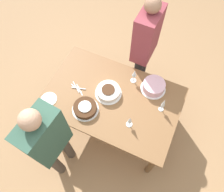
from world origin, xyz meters
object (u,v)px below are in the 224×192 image
(wine_glass_near, at_px, (164,103))
(wine_glass_extra, at_px, (134,74))
(wine_glass_far, at_px, (130,120))
(cake_center_white, at_px, (108,92))
(cake_front_chocolate, at_px, (85,108))
(person_watching, at_px, (145,43))
(cake_back_decorated, at_px, (154,86))
(person_cutting, at_px, (49,141))

(wine_glass_near, relative_size, wine_glass_extra, 1.12)
(wine_glass_far, bearing_deg, wine_glass_near, 51.13)
(cake_center_white, height_order, cake_front_chocolate, cake_center_white)
(cake_front_chocolate, bearing_deg, person_watching, 73.02)
(cake_back_decorated, bearing_deg, wine_glass_near, -51.44)
(cake_center_white, distance_m, person_watching, 0.74)
(wine_glass_far, xyz_separation_m, person_cutting, (-0.61, -0.54, 0.07))
(wine_glass_extra, bearing_deg, wine_glass_near, -27.71)
(cake_back_decorated, distance_m, person_cutting, 1.27)
(person_cutting, bearing_deg, cake_center_white, -11.81)
(cake_front_chocolate, relative_size, wine_glass_extra, 1.45)
(cake_center_white, relative_size, wine_glass_near, 1.34)
(wine_glass_far, relative_size, wine_glass_extra, 0.92)
(cake_front_chocolate, relative_size, cake_back_decorated, 1.02)
(wine_glass_near, bearing_deg, person_watching, 125.08)
(cake_front_chocolate, xyz_separation_m, wine_glass_near, (0.76, 0.35, 0.12))
(wine_glass_near, xyz_separation_m, person_watching, (-0.45, 0.64, 0.06))
(cake_front_chocolate, height_order, wine_glass_near, wine_glass_near)
(cake_center_white, xyz_separation_m, wine_glass_far, (0.36, -0.25, 0.08))
(person_watching, bearing_deg, wine_glass_near, 36.56)
(wine_glass_far, bearing_deg, wine_glass_extra, 107.39)
(wine_glass_extra, xyz_separation_m, person_cutting, (-0.44, -1.07, 0.05))
(wine_glass_extra, relative_size, person_cutting, 0.13)
(cake_back_decorated, relative_size, wine_glass_near, 1.28)
(cake_center_white, height_order, person_watching, person_watching)
(cake_center_white, xyz_separation_m, cake_back_decorated, (0.44, 0.27, 0.01))
(cake_back_decorated, height_order, person_watching, person_watching)
(cake_center_white, xyz_separation_m, person_watching, (0.16, 0.70, 0.16))
(cake_center_white, bearing_deg, wine_glass_far, -34.66)
(cake_front_chocolate, height_order, person_watching, person_watching)
(wine_glass_far, distance_m, person_cutting, 0.82)
(cake_center_white, distance_m, cake_front_chocolate, 0.32)
(wine_glass_near, xyz_separation_m, person_cutting, (-0.86, -0.85, 0.04))
(cake_center_white, bearing_deg, wine_glass_extra, 54.88)
(cake_back_decorated, xyz_separation_m, wine_glass_far, (-0.08, -0.52, 0.07))
(cake_front_chocolate, xyz_separation_m, person_cutting, (-0.10, -0.50, 0.16))
(wine_glass_far, bearing_deg, cake_front_chocolate, -175.67)
(cake_center_white, bearing_deg, person_watching, 77.19)
(wine_glass_extra, bearing_deg, person_watching, 94.84)
(cake_center_white, bearing_deg, cake_back_decorated, 31.34)
(wine_glass_near, relative_size, person_cutting, 0.15)
(wine_glass_near, xyz_separation_m, wine_glass_far, (-0.25, -0.31, -0.03))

